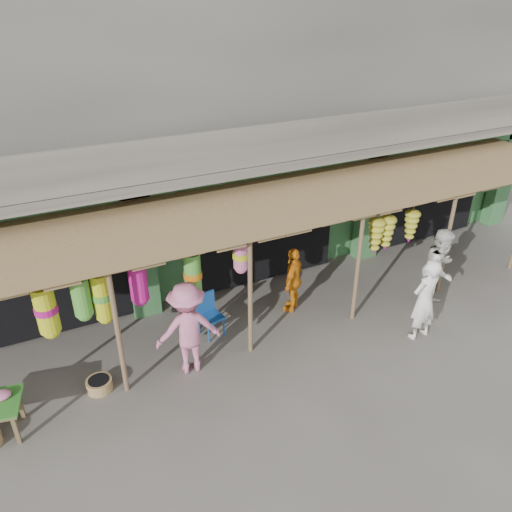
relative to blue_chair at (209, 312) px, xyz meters
name	(u,v)px	position (x,y,z in m)	size (l,w,h in m)	color
ground	(309,325)	(2.02, -0.73, -0.51)	(80.00, 80.00, 0.00)	#514C47
building	(217,121)	(2.01, 4.14, 2.85)	(16.40, 6.80, 7.00)	gray
awning	(287,203)	(1.85, 0.07, 2.06)	(14.00, 2.70, 2.79)	brown
blue_chair	(209,312)	(0.00, 0.00, 0.00)	(0.51, 0.52, 0.92)	#174996
basket_right	(99,385)	(-2.42, -0.70, -0.41)	(0.47, 0.47, 0.21)	olive
person_front	(424,300)	(3.86, -2.07, 0.38)	(0.65, 0.43, 1.79)	white
person_right	(440,269)	(4.97, -1.34, 0.44)	(0.93, 0.72, 1.91)	silver
person_vendor	(293,279)	(2.02, -0.01, 0.25)	(0.90, 0.38, 1.54)	orange
person_shopper	(188,329)	(-0.74, -0.90, 0.42)	(1.21, 0.69, 1.87)	#CA6B8E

